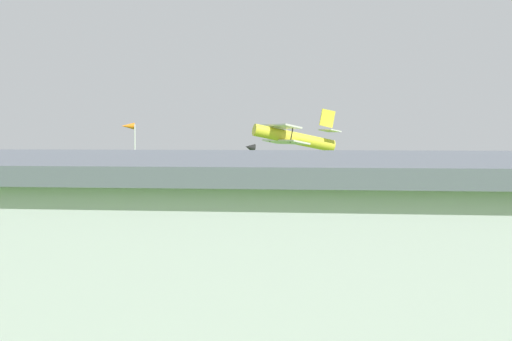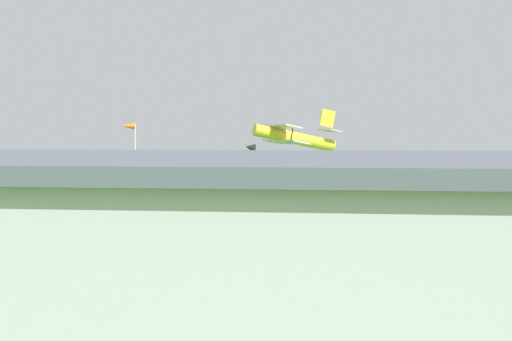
{
  "view_description": "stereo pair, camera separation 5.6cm",
  "coord_description": "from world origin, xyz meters",
  "px_view_note": "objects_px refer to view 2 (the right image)",
  "views": [
    {
      "loc": [
        -5.42,
        60.44,
        6.02
      ],
      "look_at": [
        3.18,
        11.27,
        3.88
      ],
      "focal_mm": 58.78,
      "sensor_mm": 36.0,
      "label": 1
    },
    {
      "loc": [
        -5.48,
        60.43,
        6.02
      ],
      "look_at": [
        3.18,
        11.27,
        3.88
      ],
      "focal_mm": 58.78,
      "sensor_mm": 36.0,
      "label": 2
    }
  ],
  "objects_px": {
    "windsock": "(129,132)",
    "person_near_hangar_door": "(357,244)",
    "person_walking_on_apron": "(438,249)",
    "biplane": "(291,137)",
    "car_grey": "(474,262)",
    "hangar": "(38,260)",
    "person_crossing_taxiway": "(373,260)",
    "person_beside_truck": "(115,235)"
  },
  "relations": [
    {
      "from": "windsock",
      "to": "person_near_hangar_door",
      "type": "bearing_deg",
      "value": 123.57
    },
    {
      "from": "person_near_hangar_door",
      "to": "windsock",
      "type": "distance_m",
      "value": 41.46
    },
    {
      "from": "person_walking_on_apron",
      "to": "windsock",
      "type": "bearing_deg",
      "value": -52.74
    },
    {
      "from": "biplane",
      "to": "person_walking_on_apron",
      "type": "bearing_deg",
      "value": 112.56
    },
    {
      "from": "car_grey",
      "to": "person_near_hangar_door",
      "type": "xyz_separation_m",
      "value": [
        4.99,
        -4.65,
        0.02
      ]
    },
    {
      "from": "hangar",
      "to": "car_grey",
      "type": "bearing_deg",
      "value": -130.1
    },
    {
      "from": "person_crossing_taxiway",
      "to": "windsock",
      "type": "relative_size",
      "value": 0.23
    },
    {
      "from": "car_grey",
      "to": "person_near_hangar_door",
      "type": "bearing_deg",
      "value": -43.03
    },
    {
      "from": "person_walking_on_apron",
      "to": "person_beside_truck",
      "type": "distance_m",
      "value": 16.29
    },
    {
      "from": "person_crossing_taxiway",
      "to": "windsock",
      "type": "height_order",
      "value": "windsock"
    },
    {
      "from": "biplane",
      "to": "windsock",
      "type": "height_order",
      "value": "biplane"
    },
    {
      "from": "hangar",
      "to": "person_beside_truck",
      "type": "distance_m",
      "value": 21.3
    },
    {
      "from": "hangar",
      "to": "person_beside_truck",
      "type": "relative_size",
      "value": 16.59
    },
    {
      "from": "car_grey",
      "to": "person_near_hangar_door",
      "type": "relative_size",
      "value": 2.44
    },
    {
      "from": "car_grey",
      "to": "person_beside_truck",
      "type": "bearing_deg",
      "value": -19.09
    },
    {
      "from": "hangar",
      "to": "car_grey",
      "type": "distance_m",
      "value": 19.09
    },
    {
      "from": "hangar",
      "to": "car_grey",
      "type": "xyz_separation_m",
      "value": [
        -12.23,
        -14.53,
        -1.92
      ]
    },
    {
      "from": "person_walking_on_apron",
      "to": "person_near_hangar_door",
      "type": "height_order",
      "value": "person_near_hangar_door"
    },
    {
      "from": "hangar",
      "to": "windsock",
      "type": "height_order",
      "value": "windsock"
    },
    {
      "from": "person_crossing_taxiway",
      "to": "person_near_hangar_door",
      "type": "distance_m",
      "value": 4.72
    },
    {
      "from": "hangar",
      "to": "car_grey",
      "type": "relative_size",
      "value": 6.67
    },
    {
      "from": "person_beside_truck",
      "to": "car_grey",
      "type": "bearing_deg",
      "value": 160.91
    },
    {
      "from": "windsock",
      "to": "biplane",
      "type": "bearing_deg",
      "value": 147.15
    },
    {
      "from": "biplane",
      "to": "hangar",
      "type": "bearing_deg",
      "value": 88.77
    },
    {
      "from": "person_walking_on_apron",
      "to": "person_near_hangar_door",
      "type": "bearing_deg",
      "value": -8.06
    },
    {
      "from": "biplane",
      "to": "person_walking_on_apron",
      "type": "distance_m",
      "value": 26.68
    },
    {
      "from": "hangar",
      "to": "person_walking_on_apron",
      "type": "distance_m",
      "value": 21.73
    },
    {
      "from": "person_near_hangar_door",
      "to": "windsock",
      "type": "height_order",
      "value": "windsock"
    },
    {
      "from": "person_beside_truck",
      "to": "windsock",
      "type": "relative_size",
      "value": 0.24
    },
    {
      "from": "biplane",
      "to": "person_crossing_taxiway",
      "type": "bearing_deg",
      "value": 104.36
    },
    {
      "from": "hangar",
      "to": "person_walking_on_apron",
      "type": "bearing_deg",
      "value": -120.46
    },
    {
      "from": "hangar",
      "to": "car_grey",
      "type": "height_order",
      "value": "hangar"
    },
    {
      "from": "hangar",
      "to": "person_crossing_taxiway",
      "type": "xyz_separation_m",
      "value": [
        -8.16,
        -14.55,
        -1.95
      ]
    },
    {
      "from": "biplane",
      "to": "person_walking_on_apron",
      "type": "relative_size",
      "value": 4.58
    },
    {
      "from": "biplane",
      "to": "person_crossing_taxiway",
      "type": "relative_size",
      "value": 4.46
    },
    {
      "from": "biplane",
      "to": "person_near_hangar_door",
      "type": "relative_size",
      "value": 4.18
    },
    {
      "from": "person_crossing_taxiway",
      "to": "biplane",
      "type": "bearing_deg",
      "value": -75.64
    },
    {
      "from": "car_grey",
      "to": "windsock",
      "type": "distance_m",
      "value": 48.08
    },
    {
      "from": "person_crossing_taxiway",
      "to": "car_grey",
      "type": "bearing_deg",
      "value": 179.62
    },
    {
      "from": "biplane",
      "to": "windsock",
      "type": "xyz_separation_m",
      "value": [
        16.4,
        -10.59,
        0.39
      ]
    },
    {
      "from": "car_grey",
      "to": "person_crossing_taxiway",
      "type": "bearing_deg",
      "value": -0.38
    },
    {
      "from": "car_grey",
      "to": "person_beside_truck",
      "type": "height_order",
      "value": "person_beside_truck"
    }
  ]
}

